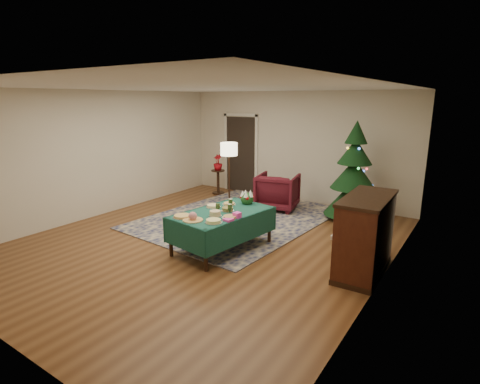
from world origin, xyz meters
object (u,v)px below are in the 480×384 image
Objects in this scene: armchair at (278,190)px; potted_plant at (218,166)px; gift_box at (237,215)px; side_table at (218,182)px; christmas_tree at (353,176)px; piano at (365,236)px; buffet_table at (222,219)px; floor_lamp at (229,153)px.

armchair is 2.10m from potted_plant.
gift_box is 2.89m from armchair.
armchair is 2.08m from side_table.
christmas_tree is 1.53× the size of piano.
buffet_table is 3.18m from christmas_tree.
floor_lamp reaches higher than piano.
armchair is 1.42m from floor_lamp.
floor_lamp is 0.75× the size of christmas_tree.
christmas_tree is at bearing 20.27° from floor_lamp.
christmas_tree is (2.53, 0.93, -0.39)m from floor_lamp.
buffet_table is at bearing -114.45° from christmas_tree.
potted_plant is at bearing 176.97° from christmas_tree.
side_table is at bearing 131.18° from gift_box.
floor_lamp is at bearing 156.99° from piano.
gift_box is 3.13m from christmas_tree.
gift_box is 0.16× the size of side_table.
armchair is at bearing 97.82° from buffet_table.
potted_plant is at bearing 131.18° from gift_box.
armchair is 0.44× the size of christmas_tree.
christmas_tree is at bearing 65.55° from buffet_table.
floor_lamp is at bearing -43.95° from potted_plant.
christmas_tree reaches higher than side_table.
gift_box is at bearing -48.82° from potted_plant.
potted_plant reaches higher than side_table.
piano reaches higher than potted_plant.
side_table is at bearing -23.91° from armchair.
side_table is 5.34m from piano.
piano is at bearing -23.01° from floor_lamp.
armchair is 2.16× the size of potted_plant.
potted_plant is at bearing 0.00° from side_table.
floor_lamp is (-1.23, 1.94, 0.80)m from buffet_table.
floor_lamp reaches higher than gift_box.
buffet_table is 2.69m from armchair.
gift_box reaches higher than side_table.
christmas_tree reaches higher than potted_plant.
armchair is at bearing -11.32° from potted_plant.
side_table is 3.76m from christmas_tree.
piano is at bearing -68.58° from christmas_tree.
side_table is (-1.17, 1.13, -1.01)m from floor_lamp.
armchair reaches higher than potted_plant.
side_table is at bearing 176.97° from christmas_tree.
side_table is 0.45m from potted_plant.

